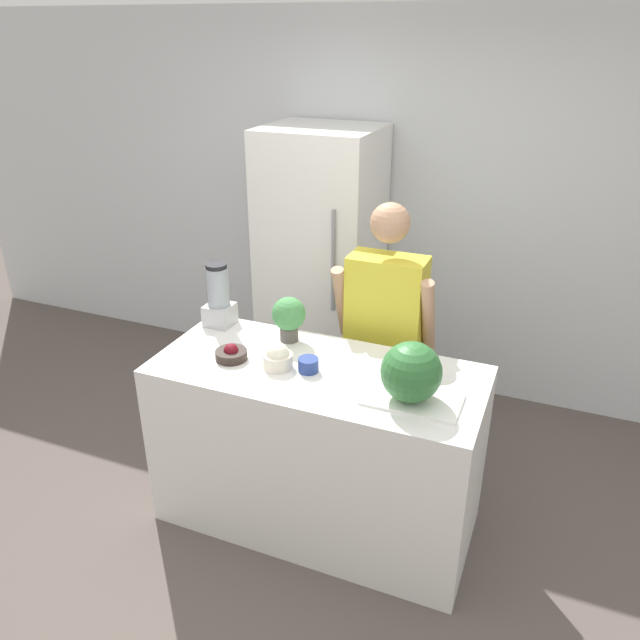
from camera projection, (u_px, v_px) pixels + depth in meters
ground_plane at (290, 562)px, 3.16m from camera, size 14.00×14.00×0.00m
wall_back at (411, 211)px, 4.33m from camera, size 8.00×0.06×2.60m
counter_island at (317, 446)px, 3.27m from camera, size 1.64×0.73×0.94m
refrigerator at (321, 267)px, 4.33m from camera, size 0.74×0.70×1.89m
person at (384, 341)px, 3.54m from camera, size 0.56×0.26×1.64m
cutting_board at (412, 399)px, 2.80m from camera, size 0.43×0.25×0.01m
watermelon at (411, 372)px, 2.74m from camera, size 0.27×0.27×0.27m
bowl_cherries at (231, 354)px, 3.14m from camera, size 0.16×0.16×0.08m
bowl_cream at (278, 357)px, 3.06m from camera, size 0.15×0.15×0.13m
bowl_small_blue at (308, 365)px, 3.03m from camera, size 0.10×0.10×0.07m
blender at (219, 298)px, 3.45m from camera, size 0.15×0.15×0.36m
potted_plant at (289, 316)px, 3.28m from camera, size 0.18×0.18×0.25m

